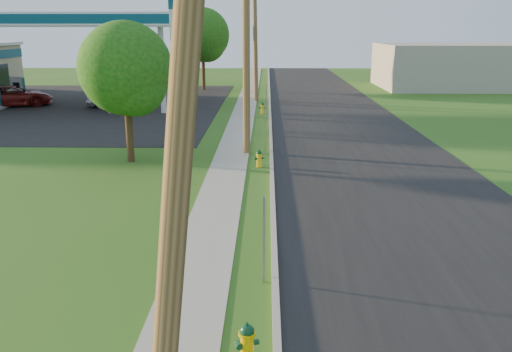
{
  "coord_description": "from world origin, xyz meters",
  "views": [
    {
      "loc": [
        0.3,
        -6.76,
        5.45
      ],
      "look_at": [
        0.0,
        8.0,
        1.4
      ],
      "focal_mm": 38.0,
      "sensor_mm": 36.0,
      "label": 1
    }
  ],
  "objects": [
    {
      "name": "fuel_pump_ne",
      "position": [
        -9.5,
        30.0,
        0.72
      ],
      "size": [
        1.2,
        3.2,
        1.9
      ],
      "color": "#99968D",
      "rests_on": "ground"
    },
    {
      "name": "forecourt",
      "position": [
        -16.0,
        32.0,
        0.01
      ],
      "size": [
        26.0,
        28.0,
        0.02
      ],
      "primitive_type": "cube",
      "color": "black",
      "rests_on": "ground"
    },
    {
      "name": "fuel_pump_se",
      "position": [
        -9.5,
        34.0,
        0.72
      ],
      "size": [
        1.2,
        3.2,
        1.9
      ],
      "color": "#99968D",
      "rests_on": "ground"
    },
    {
      "name": "sidewalk",
      "position": [
        -1.25,
        10.0,
        0.01
      ],
      "size": [
        1.5,
        120.0,
        0.03
      ],
      "primitive_type": "cube",
      "color": "#9B988E",
      "rests_on": "ground"
    },
    {
      "name": "curb",
      "position": [
        0.5,
        10.0,
        0.07
      ],
      "size": [
        0.15,
        120.0,
        0.15
      ],
      "primitive_type": "cube",
      "color": "#99968D",
      "rests_on": "ground"
    },
    {
      "name": "fuel_pump_sw",
      "position": [
        -18.5,
        34.0,
        0.72
      ],
      "size": [
        1.2,
        3.2,
        1.9
      ],
      "color": "#99968D",
      "rests_on": "ground"
    },
    {
      "name": "hydrant_far",
      "position": [
        0.0,
        28.68,
        0.36
      ],
      "size": [
        0.38,
        0.34,
        0.74
      ],
      "color": "yellow",
      "rests_on": "ground"
    },
    {
      "name": "hydrant_mid",
      "position": [
        -0.01,
        14.48,
        0.35
      ],
      "size": [
        0.37,
        0.33,
        0.72
      ],
      "color": "gold",
      "rests_on": "ground"
    },
    {
      "name": "price_pylon",
      "position": [
        -4.5,
        22.5,
        5.43
      ],
      "size": [
        0.34,
        2.04,
        6.85
      ],
      "color": "gray",
      "rests_on": "ground"
    },
    {
      "name": "tree_verge",
      "position": [
        -5.33,
        15.29,
        3.71
      ],
      "size": [
        3.8,
        3.8,
        5.76
      ],
      "color": "#3B2919",
      "rests_on": "ground"
    },
    {
      "name": "sign_post_mid",
      "position": [
        0.25,
        16.0,
        1.0
      ],
      "size": [
        0.05,
        0.04,
        2.0
      ],
      "primitive_type": "cube",
      "color": "gray",
      "rests_on": "ground"
    },
    {
      "name": "utility_pole_near",
      "position": [
        -0.6,
        -1.0,
        4.8
      ],
      "size": [
        1.4,
        0.32,
        9.48
      ],
      "color": "brown",
      "rests_on": "ground"
    },
    {
      "name": "utility_pole_far",
      "position": [
        -0.6,
        35.0,
        4.8
      ],
      "size": [
        1.4,
        0.32,
        9.5
      ],
      "color": "brown",
      "rests_on": "ground"
    },
    {
      "name": "utility_pole_mid",
      "position": [
        -0.6,
        17.0,
        4.95
      ],
      "size": [
        1.4,
        0.32,
        9.8
      ],
      "color": "brown",
      "rests_on": "ground"
    },
    {
      "name": "distant_building",
      "position": [
        18.0,
        45.0,
        2.0
      ],
      "size": [
        14.0,
        10.0,
        4.0
      ],
      "primitive_type": "cube",
      "color": "gray",
      "rests_on": "ground"
    },
    {
      "name": "car_red",
      "position": [
        -17.79,
        31.64,
        0.73
      ],
      "size": [
        5.81,
        4.23,
        1.47
      ],
      "primitive_type": "imported",
      "rotation": [
        0.0,
        0.0,
        1.95
      ],
      "color": "maroon",
      "rests_on": "ground"
    },
    {
      "name": "car_silver",
      "position": [
        -10.39,
        31.51,
        0.71
      ],
      "size": [
        4.51,
        2.95,
        1.43
      ],
      "primitive_type": "imported",
      "rotation": [
        0.0,
        0.0,
        1.9
      ],
      "color": "#A3A4A9",
      "rests_on": "ground"
    },
    {
      "name": "sign_post_far",
      "position": [
        0.25,
        28.2,
        1.0
      ],
      "size": [
        0.05,
        0.04,
        2.0
      ],
      "primitive_type": "cube",
      "color": "gray",
      "rests_on": "ground"
    },
    {
      "name": "hydrant_near",
      "position": [
        -0.01,
        1.13,
        0.39
      ],
      "size": [
        0.41,
        0.36,
        0.79
      ],
      "color": "#E0B600",
      "rests_on": "ground"
    },
    {
      "name": "sign_post_near",
      "position": [
        0.25,
        4.2,
        1.0
      ],
      "size": [
        0.05,
        0.04,
        2.0
      ],
      "primitive_type": "cube",
      "color": "gray",
      "rests_on": "ground"
    },
    {
      "name": "road",
      "position": [
        4.5,
        10.0,
        0.01
      ],
      "size": [
        8.0,
        120.0,
        0.02
      ],
      "primitive_type": "cube",
      "color": "black",
      "rests_on": "ground"
    },
    {
      "name": "gas_canopy",
      "position": [
        -14.0,
        32.0,
        5.9
      ],
      "size": [
        18.18,
        9.18,
        6.4
      ],
      "color": "silver",
      "rests_on": "ground"
    },
    {
      "name": "tree_lot",
      "position": [
        -5.36,
        42.73,
        4.65
      ],
      "size": [
        4.76,
        4.76,
        7.22
      ],
      "color": "#3B2919",
      "rests_on": "ground"
    }
  ]
}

